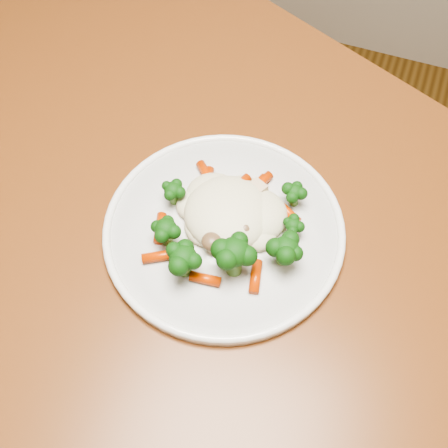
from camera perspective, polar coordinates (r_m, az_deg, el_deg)
name	(u,v)px	position (r m, az deg, el deg)	size (l,w,h in m)	color
dining_table	(191,266)	(0.78, -3.37, -4.33)	(1.43, 1.23, 0.75)	brown
plate	(224,230)	(0.68, 0.00, -0.64)	(0.29, 0.29, 0.01)	white
meal	(227,223)	(0.66, 0.34, 0.10)	(0.19, 0.19, 0.05)	beige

